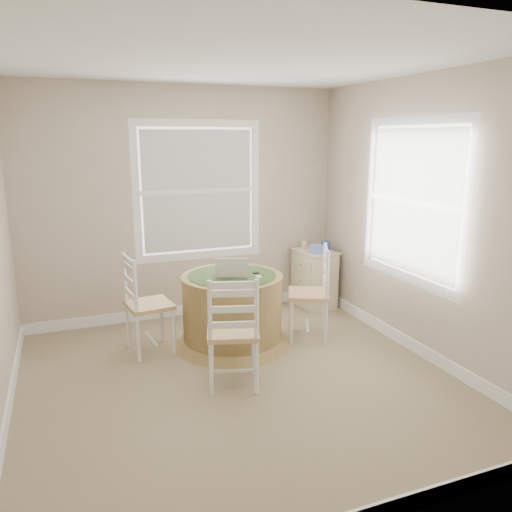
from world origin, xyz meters
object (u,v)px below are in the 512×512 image
laptop (232,273)px  chair_left (149,304)px  round_table (232,306)px  chair_near (233,332)px  corner_chest (314,278)px  chair_right (308,294)px

laptop → chair_left: bearing=7.8°
round_table → chair_left: chair_left is taller
chair_near → corner_chest: chair_near is taller
chair_near → laptop: (0.26, 0.79, 0.27)m
chair_left → chair_near: same height
chair_near → round_table: bearing=-91.3°
round_table → chair_near: 0.87m
corner_chest → chair_right: bearing=-127.2°
chair_right → laptop: chair_right is taller
corner_chest → chair_near: bearing=-141.2°
round_table → laptop: bearing=-100.0°
chair_left → chair_right: bearing=-106.4°
chair_right → corner_chest: (0.53, 0.87, -0.12)m
chair_near → laptop: size_ratio=2.48×
chair_right → round_table: bearing=-74.5°
chair_left → chair_near: 1.08m
round_table → laptop: (-0.01, -0.03, 0.35)m
chair_right → corner_chest: chair_right is taller
chair_left → chair_right: (1.58, -0.25, 0.00)m
chair_left → round_table: bearing=-105.9°
chair_left → chair_near: size_ratio=1.00×
chair_near → laptop: bearing=-91.2°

